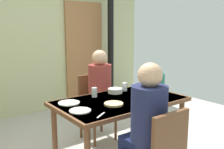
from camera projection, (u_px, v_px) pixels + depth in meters
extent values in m
cube|color=#BEC190|center=(29.00, 37.00, 4.30)|extent=(4.79, 0.10, 2.71)
cube|color=#9F6A3E|center=(85.00, 54.00, 4.93)|extent=(0.80, 0.05, 2.00)
cylinder|color=black|center=(111.00, 36.00, 4.91)|extent=(0.12, 0.12, 2.71)
cube|color=brown|center=(120.00, 101.00, 2.67)|extent=(1.38, 0.80, 0.04)
cube|color=#F3AC67|center=(120.00, 100.00, 2.66)|extent=(1.32, 0.77, 0.00)
cylinder|color=brown|center=(181.00, 130.00, 2.84)|extent=(0.06, 0.06, 0.70)
cylinder|color=brown|center=(55.00, 138.00, 2.63)|extent=(0.06, 0.06, 0.70)
cylinder|color=brown|center=(141.00, 114.00, 3.36)|extent=(0.06, 0.06, 0.70)
cube|color=brown|center=(170.00, 139.00, 1.88)|extent=(0.38, 0.04, 0.42)
cube|color=brown|center=(98.00, 107.00, 3.35)|extent=(0.40, 0.40, 0.04)
cube|color=brown|center=(91.00, 89.00, 3.45)|extent=(0.38, 0.04, 0.42)
cylinder|color=brown|center=(116.00, 125.00, 3.36)|extent=(0.04, 0.04, 0.41)
cylinder|color=brown|center=(95.00, 131.00, 3.16)|extent=(0.04, 0.04, 0.41)
cylinder|color=brown|center=(101.00, 118.00, 3.63)|extent=(0.04, 0.04, 0.41)
cylinder|color=brown|center=(81.00, 123.00, 3.42)|extent=(0.04, 0.04, 0.41)
cube|color=#141C43|center=(139.00, 142.00, 2.17)|extent=(0.30, 0.22, 0.12)
cylinder|color=#1E2347|center=(149.00, 117.00, 2.04)|extent=(0.30, 0.30, 0.52)
sphere|color=tan|center=(150.00, 75.00, 1.98)|extent=(0.20, 0.20, 0.20)
cube|color=brown|center=(105.00, 106.00, 3.21)|extent=(0.30, 0.22, 0.12)
cylinder|color=maroon|center=(100.00, 84.00, 3.25)|extent=(0.30, 0.30, 0.52)
sphere|color=tan|center=(100.00, 58.00, 3.19)|extent=(0.20, 0.20, 0.20)
cylinder|color=#338F71|center=(161.00, 83.00, 2.96)|extent=(0.08, 0.08, 0.23)
cone|color=#2A8870|center=(162.00, 72.00, 2.94)|extent=(0.05, 0.05, 0.03)
cylinder|color=silver|center=(115.00, 91.00, 2.93)|extent=(0.17, 0.17, 0.05)
cylinder|color=white|center=(80.00, 111.00, 2.28)|extent=(0.20, 0.20, 0.01)
cylinder|color=white|center=(69.00, 103.00, 2.52)|extent=(0.22, 0.22, 0.01)
cylinder|color=white|center=(143.00, 94.00, 2.86)|extent=(0.22, 0.22, 0.01)
cylinder|color=silver|center=(125.00, 87.00, 3.03)|extent=(0.06, 0.06, 0.10)
cylinder|color=silver|center=(94.00, 92.00, 2.76)|extent=(0.06, 0.06, 0.11)
cylinder|color=#DBB77A|center=(114.00, 104.00, 2.47)|extent=(0.19, 0.19, 0.02)
cube|color=silver|center=(135.00, 100.00, 2.63)|extent=(0.13, 0.10, 0.00)
cube|color=silver|center=(101.00, 115.00, 2.17)|extent=(0.14, 0.09, 0.00)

